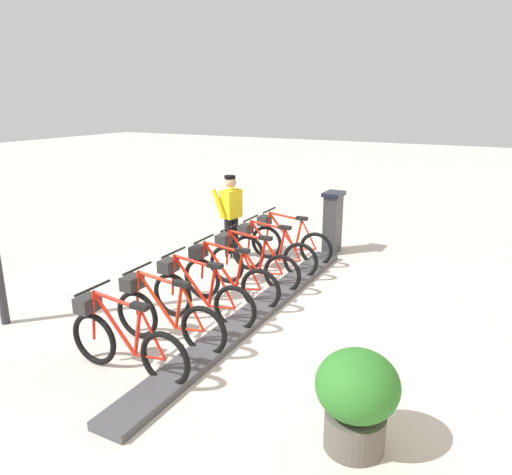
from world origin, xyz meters
The scene contains 12 objects.
ground_plane centered at (0.00, 0.00, 0.00)m, with size 60.00×60.00×0.00m, color beige.
dock_rail_base centered at (0.00, 0.00, 0.05)m, with size 0.44×6.15×0.10m, color #47474C.
payment_kiosk centered at (0.05, -3.47, 0.67)m, with size 0.36×0.52×1.28m.
bike_docked_0 centered at (0.62, -2.47, 0.43)m, with size 1.72×0.54×1.02m.
bike_docked_1 centered at (0.62, -1.71, 0.43)m, with size 1.72×0.54×1.02m.
bike_docked_2 centered at (0.62, -0.94, 0.43)m, with size 1.72×0.54×1.02m.
bike_docked_3 centered at (0.62, -0.18, 0.43)m, with size 1.72×0.54×1.02m.
bike_docked_4 centered at (0.62, 0.58, 0.43)m, with size 1.72×0.54×1.02m.
bike_docked_5 centered at (0.62, 1.35, 0.43)m, with size 1.72×0.54×1.02m.
bike_docked_6 centered at (0.62, 2.11, 0.43)m, with size 1.72×0.54×1.02m.
worker_near_rack centered at (1.75, -2.23, 0.91)m, with size 0.53×0.67×1.66m.
planter_bush centered at (-2.13, 2.07, 0.54)m, with size 0.76×0.76×0.97m.
Camera 1 is at (-3.10, 5.83, 3.11)m, focal length 33.98 mm.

